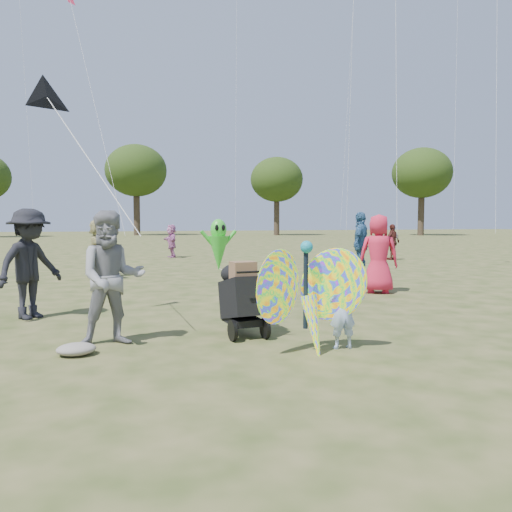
{
  "coord_description": "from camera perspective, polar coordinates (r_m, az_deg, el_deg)",
  "views": [
    {
      "loc": [
        -2.72,
        -6.35,
        1.68
      ],
      "look_at": [
        -0.2,
        1.5,
        1.1
      ],
      "focal_mm": 35.0,
      "sensor_mm": 36.0,
      "label": 1
    }
  ],
  "objects": [
    {
      "name": "crowd_b",
      "position": [
        9.38,
        -24.44,
        -0.83
      ],
      "size": [
        1.35,
        1.37,
        1.89
      ],
      "primitive_type": "imported",
      "rotation": [
        0.0,
        0.0,
        0.8
      ],
      "color": "black",
      "rests_on": "ground"
    },
    {
      "name": "alien_kite",
      "position": [
        13.66,
        -4.3,
        1.02
      ],
      "size": [
        1.12,
        0.69,
        1.74
      ],
      "color": "green",
      "rests_on": "ground"
    },
    {
      "name": "crowd_d",
      "position": [
        15.58,
        -17.59,
        0.84
      ],
      "size": [
        0.67,
        1.65,
        1.74
      ],
      "primitive_type": "imported",
      "rotation": [
        0.0,
        0.0,
        1.67
      ],
      "color": "tan",
      "rests_on": "ground"
    },
    {
      "name": "butterfly_kite",
      "position": [
        6.38,
        6.05,
        -4.84
      ],
      "size": [
        1.74,
        0.75,
        1.63
      ],
      "color": "#FF2828",
      "rests_on": "ground"
    },
    {
      "name": "jogging_stroller",
      "position": [
        7.4,
        -1.71,
        -4.27
      ],
      "size": [
        0.56,
        1.08,
        1.09
      ],
      "rotation": [
        0.0,
        0.0,
        0.09
      ],
      "color": "black",
      "rests_on": "ground"
    },
    {
      "name": "child_girl",
      "position": [
        6.68,
        9.84,
        -6.23
      ],
      "size": [
        0.38,
        0.26,
        1.0
      ],
      "primitive_type": "imported",
      "rotation": [
        0.0,
        0.0,
        3.07
      ],
      "color": "#A7C0ED",
      "rests_on": "ground"
    },
    {
      "name": "grey_bag",
      "position": [
        6.74,
        -19.86,
        -9.98
      ],
      "size": [
        0.48,
        0.39,
        0.15
      ],
      "primitive_type": "ellipsoid",
      "color": "gray",
      "rests_on": "ground"
    },
    {
      "name": "ground",
      "position": [
        7.11,
        5.31,
        -9.65
      ],
      "size": [
        160.0,
        160.0,
        0.0
      ],
      "primitive_type": "plane",
      "color": "#51592B",
      "rests_on": "ground"
    },
    {
      "name": "crowd_j",
      "position": [
        23.35,
        -9.63,
        1.71
      ],
      "size": [
        0.58,
        1.45,
        1.53
      ],
      "primitive_type": "imported",
      "rotation": [
        0.0,
        0.0,
        4.8
      ],
      "color": "#B869A3",
      "rests_on": "ground"
    },
    {
      "name": "crowd_a",
      "position": [
        11.95,
        13.83,
        0.24
      ],
      "size": [
        1.06,
        0.92,
        1.84
      ],
      "primitive_type": "imported",
      "rotation": [
        0.0,
        0.0,
        2.68
      ],
      "color": "red",
      "rests_on": "ground"
    },
    {
      "name": "delta_kite_rig",
      "position": [
        9.3,
        -22.73,
        16.33
      ],
      "size": [
        1.77,
        2.35,
        2.68
      ],
      "color": "black",
      "rests_on": "ground"
    },
    {
      "name": "crowd_h",
      "position": [
        22.4,
        15.34,
        1.55
      ],
      "size": [
        0.98,
        0.7,
        1.55
      ],
      "primitive_type": "imported",
      "rotation": [
        0.0,
        0.0,
        3.53
      ],
      "color": "#4D1F19",
      "rests_on": "ground"
    },
    {
      "name": "tree_line",
      "position": [
        52.0,
        -10.83,
        9.65
      ],
      "size": [
        91.78,
        33.6,
        10.79
      ],
      "color": "#3A2D21",
      "rests_on": "ground"
    },
    {
      "name": "adult_man",
      "position": [
        6.98,
        -16.15,
        -2.45
      ],
      "size": [
        0.92,
        0.74,
        1.82
      ],
      "primitive_type": "imported",
      "rotation": [
        0.0,
        0.0,
        0.05
      ],
      "color": "gray",
      "rests_on": "ground"
    },
    {
      "name": "crowd_c",
      "position": [
        15.48,
        11.87,
        1.33
      ],
      "size": [
        1.15,
        1.15,
        1.96
      ],
      "primitive_type": "imported",
      "rotation": [
        0.0,
        0.0,
        3.92
      ],
      "color": "#33608D",
      "rests_on": "ground"
    }
  ]
}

